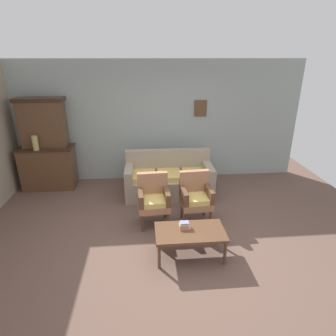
% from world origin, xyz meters
% --- Properties ---
extents(ground_plane, '(7.68, 7.68, 0.00)m').
position_xyz_m(ground_plane, '(0.00, 0.00, 0.00)').
color(ground_plane, brown).
extents(wall_back_with_decor, '(6.40, 0.09, 2.70)m').
position_xyz_m(wall_back_with_decor, '(0.00, 2.63, 1.35)').
color(wall_back_with_decor, '#939E99').
rests_on(wall_back_with_decor, ground).
extents(side_cabinet, '(1.16, 0.55, 0.93)m').
position_xyz_m(side_cabinet, '(-2.50, 2.25, 0.47)').
color(side_cabinet, brown).
rests_on(side_cabinet, ground).
extents(cabinet_upper_hutch, '(0.99, 0.38, 1.03)m').
position_xyz_m(cabinet_upper_hutch, '(-2.50, 2.33, 1.45)').
color(cabinet_upper_hutch, brown).
rests_on(cabinet_upper_hutch, side_cabinet).
extents(vase_on_cabinet, '(0.12, 0.12, 0.31)m').
position_xyz_m(vase_on_cabinet, '(-2.62, 2.07, 1.08)').
color(vase_on_cabinet, tan).
rests_on(vase_on_cabinet, side_cabinet).
extents(floral_couch, '(1.80, 0.82, 0.90)m').
position_xyz_m(floral_couch, '(0.11, 1.68, 0.33)').
color(floral_couch, gray).
rests_on(floral_couch, ground).
extents(armchair_near_couch_end, '(0.55, 0.52, 0.90)m').
position_xyz_m(armchair_near_couch_end, '(-0.26, 0.57, 0.50)').
color(armchair_near_couch_end, '#9E6B4C').
rests_on(armchair_near_couch_end, ground).
extents(armchair_near_cabinet, '(0.55, 0.52, 0.90)m').
position_xyz_m(armchair_near_cabinet, '(0.47, 0.59, 0.50)').
color(armchair_near_cabinet, '#9E6B4C').
rests_on(armchair_near_cabinet, ground).
extents(coffee_table, '(1.00, 0.56, 0.42)m').
position_xyz_m(coffee_table, '(0.23, -0.34, 0.38)').
color(coffee_table, brown).
rests_on(coffee_table, ground).
extents(book_stack_on_table, '(0.16, 0.12, 0.10)m').
position_xyz_m(book_stack_on_table, '(0.16, -0.26, 0.47)').
color(book_stack_on_table, tan).
rests_on(book_stack_on_table, coffee_table).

